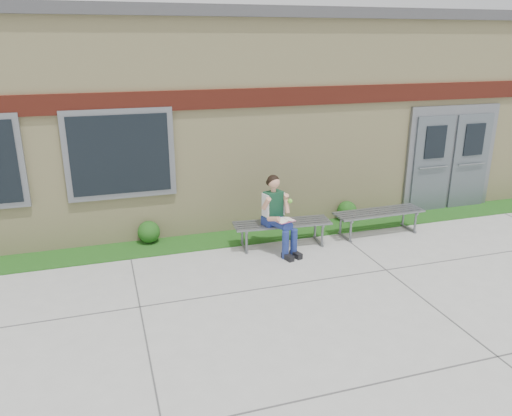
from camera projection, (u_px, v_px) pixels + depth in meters
name	position (u px, v px, depth m)	size (l,w,h in m)	color
ground	(346.00, 293.00, 7.51)	(80.00, 80.00, 0.00)	#9E9E99
grass_strip	(285.00, 232.00, 9.86)	(16.00, 0.80, 0.02)	#1C4412
school_building	(238.00, 105.00, 12.25)	(16.20, 6.22, 4.20)	beige
bench_left	(282.00, 228.00, 9.13)	(1.81, 0.64, 0.46)	slate
bench_right	(379.00, 216.00, 9.70)	(1.80, 0.54, 0.46)	slate
girl	(278.00, 213.00, 8.78)	(0.58, 0.87, 1.38)	navy
shrub_mid	(149.00, 232.00, 9.27)	(0.41, 0.41, 0.41)	#1C4412
shrub_east	(347.00, 211.00, 10.44)	(0.40, 0.40, 0.40)	#1C4412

